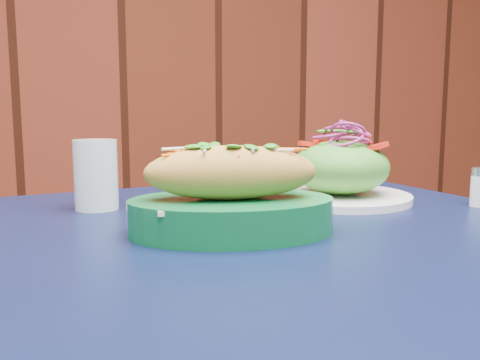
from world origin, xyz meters
name	(u,v)px	position (x,y,z in m)	size (l,w,h in m)	color
cafe_table	(280,286)	(-0.02, 1.45, 0.66)	(0.87, 0.87, 0.75)	black
banh_mi_basket	(232,198)	(-0.10, 1.43, 0.80)	(0.29, 0.22, 0.12)	#0B5E2E
salad_plate	(340,172)	(0.15, 1.58, 0.80)	(0.24, 0.24, 0.13)	white
water_glass	(96,175)	(-0.24, 1.65, 0.80)	(0.07, 0.07, 0.11)	silver
salt_shaker	(479,187)	(0.33, 1.46, 0.78)	(0.03, 0.03, 0.06)	white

